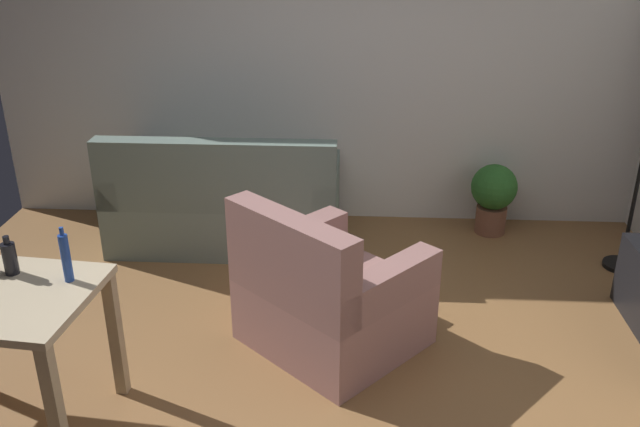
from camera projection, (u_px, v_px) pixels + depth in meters
name	position (u px, v px, depth m)	size (l,w,h in m)	color
ground_plane	(297.00, 371.00, 3.88)	(5.20, 4.40, 0.02)	olive
wall_rear	(320.00, 55.00, 5.33)	(5.20, 0.10, 2.70)	silver
couch	(225.00, 206.00, 5.23)	(1.72, 0.84, 0.92)	slate
potted_plant	(493.00, 194.00, 5.40)	(0.36, 0.36, 0.57)	brown
armchair	(327.00, 297.00, 3.98)	(1.23, 1.23, 0.92)	#996B66
bottle_dark	(10.00, 258.00, 3.30)	(0.07, 0.07, 0.20)	black
bottle_blue	(66.00, 257.00, 3.22)	(0.05, 0.05, 0.28)	#2347A3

